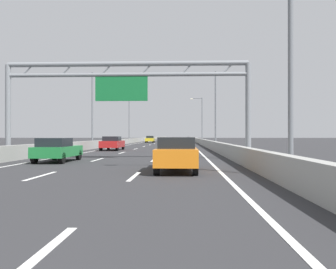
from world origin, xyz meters
The scene contains 50 objects.
ground_plane centered at (0.00, 100.00, 0.00)m, with size 260.00×260.00×0.00m, color #2D2D30.
lane_dash_left_1 centered at (-1.80, 12.50, 0.01)m, with size 0.16×3.00×0.01m, color white.
lane_dash_left_2 centered at (-1.80, 21.50, 0.01)m, with size 0.16×3.00×0.01m, color white.
lane_dash_left_3 centered at (-1.80, 30.50, 0.01)m, with size 0.16×3.00×0.01m, color white.
lane_dash_left_4 centered at (-1.80, 39.50, 0.01)m, with size 0.16×3.00×0.01m, color white.
lane_dash_left_5 centered at (-1.80, 48.50, 0.01)m, with size 0.16×3.00×0.01m, color white.
lane_dash_left_6 centered at (-1.80, 57.50, 0.01)m, with size 0.16×3.00×0.01m, color white.
lane_dash_left_7 centered at (-1.80, 66.50, 0.01)m, with size 0.16×3.00×0.01m, color white.
lane_dash_left_8 centered at (-1.80, 75.50, 0.01)m, with size 0.16×3.00×0.01m, color white.
lane_dash_left_9 centered at (-1.80, 84.50, 0.01)m, with size 0.16×3.00×0.01m, color white.
lane_dash_left_10 centered at (-1.80, 93.50, 0.01)m, with size 0.16×3.00×0.01m, color white.
lane_dash_left_11 centered at (-1.80, 102.50, 0.01)m, with size 0.16×3.00×0.01m, color white.
lane_dash_left_12 centered at (-1.80, 111.50, 0.01)m, with size 0.16×3.00×0.01m, color white.
lane_dash_left_13 centered at (-1.80, 120.50, 0.01)m, with size 0.16×3.00×0.01m, color white.
lane_dash_left_14 centered at (-1.80, 129.50, 0.01)m, with size 0.16×3.00×0.01m, color white.
lane_dash_left_15 centered at (-1.80, 138.50, 0.01)m, with size 0.16×3.00×0.01m, color white.
lane_dash_left_16 centered at (-1.80, 147.50, 0.01)m, with size 0.16×3.00×0.01m, color white.
lane_dash_left_17 centered at (-1.80, 156.50, 0.01)m, with size 0.16×3.00×0.01m, color white.
lane_dash_right_0 centered at (1.80, 3.50, 0.01)m, with size 0.16×3.00×0.01m, color white.
lane_dash_right_1 centered at (1.80, 12.50, 0.01)m, with size 0.16×3.00×0.01m, color white.
lane_dash_right_2 centered at (1.80, 21.50, 0.01)m, with size 0.16×3.00×0.01m, color white.
lane_dash_right_3 centered at (1.80, 30.50, 0.01)m, with size 0.16×3.00×0.01m, color white.
lane_dash_right_4 centered at (1.80, 39.50, 0.01)m, with size 0.16×3.00×0.01m, color white.
lane_dash_right_5 centered at (1.80, 48.50, 0.01)m, with size 0.16×3.00×0.01m, color white.
lane_dash_right_6 centered at (1.80, 57.50, 0.01)m, with size 0.16×3.00×0.01m, color white.
lane_dash_right_7 centered at (1.80, 66.50, 0.01)m, with size 0.16×3.00×0.01m, color white.
lane_dash_right_8 centered at (1.80, 75.50, 0.01)m, with size 0.16×3.00×0.01m, color white.
lane_dash_right_9 centered at (1.80, 84.50, 0.01)m, with size 0.16×3.00×0.01m, color white.
lane_dash_right_10 centered at (1.80, 93.50, 0.01)m, with size 0.16×3.00×0.01m, color white.
lane_dash_right_11 centered at (1.80, 102.50, 0.01)m, with size 0.16×3.00×0.01m, color white.
lane_dash_right_12 centered at (1.80, 111.50, 0.01)m, with size 0.16×3.00×0.01m, color white.
lane_dash_right_13 centered at (1.80, 120.50, 0.01)m, with size 0.16×3.00×0.01m, color white.
lane_dash_right_14 centered at (1.80, 129.50, 0.01)m, with size 0.16×3.00×0.01m, color white.
lane_dash_right_15 centered at (1.80, 138.50, 0.01)m, with size 0.16×3.00×0.01m, color white.
lane_dash_right_16 centered at (1.80, 147.50, 0.01)m, with size 0.16×3.00×0.01m, color white.
lane_dash_right_17 centered at (1.80, 156.50, 0.01)m, with size 0.16×3.00×0.01m, color white.
edge_line_left centered at (-5.25, 88.00, 0.01)m, with size 0.16×176.00×0.01m, color white.
edge_line_right centered at (5.25, 88.00, 0.01)m, with size 0.16×176.00×0.01m, color white.
barrier_left centered at (-6.90, 110.00, 0.47)m, with size 0.45×220.00×0.95m.
barrier_right centered at (6.90, 110.00, 0.47)m, with size 0.45×220.00×0.95m.
sign_gantry centered at (-0.04, 21.86, 4.83)m, with size 16.01×0.36×6.36m.
streetlamp_right_near centered at (7.47, 12.56, 5.40)m, with size 2.58×0.28×9.50m.
streetlamp_left_mid centered at (-7.47, 43.00, 5.40)m, with size 2.58×0.28×9.50m.
streetlamp_right_mid centered at (7.47, 43.00, 5.40)m, with size 2.58×0.28×9.50m.
streetlamp_left_far centered at (-7.47, 73.43, 5.40)m, with size 2.58×0.28×9.50m.
streetlamp_right_far centered at (7.47, 73.43, 5.40)m, with size 2.58×0.28×9.50m.
yellow_car centered at (-3.51, 75.91, 0.75)m, with size 1.75×4.14×1.47m.
orange_car centered at (3.38, 14.60, 0.77)m, with size 1.73×4.52×1.49m.
red_car centered at (-3.77, 36.09, 0.75)m, with size 1.87×4.66×1.46m.
green_car centered at (-3.76, 19.70, 0.73)m, with size 1.77×4.22×1.42m.
Camera 1 is at (3.66, -0.87, 1.56)m, focal length 37.81 mm.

